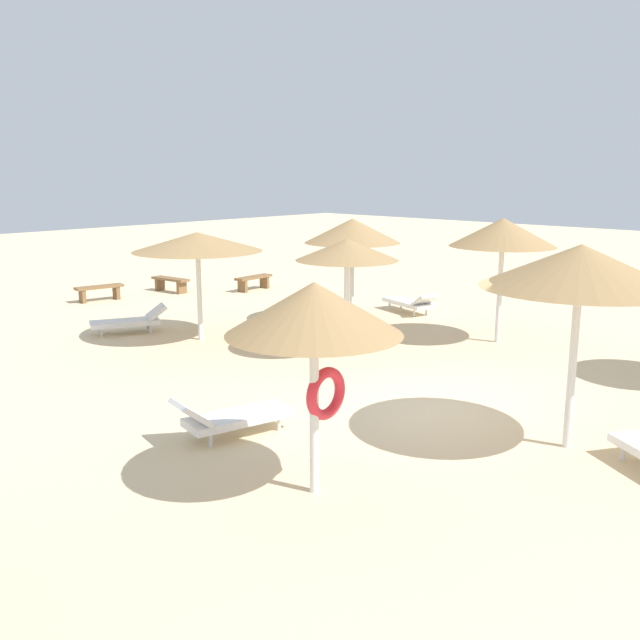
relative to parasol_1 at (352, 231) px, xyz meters
The scene contains 13 objects.
ground_plane 7.69m from the parasol_1, 126.16° to the right, with size 80.00×80.00×0.00m, color beige.
parasol_1 is the anchor object (origin of this frame).
parasol_3 9.07m from the parasol_1, 118.23° to the right, with size 2.84×2.84×3.06m.
parasol_4 10.14m from the parasol_1, 141.90° to the right, with size 2.22×2.22×2.76m.
parasol_5 4.20m from the parasol_1, 158.94° to the left, with size 3.11×3.11×2.64m.
parasol_6 4.01m from the parasol_1, 77.46° to the right, with size 2.50×2.50×2.99m.
parasol_7 3.33m from the parasol_1, 141.26° to the right, with size 2.27×2.27×2.62m.
lounger_1 3.18m from the parasol_1, ahead, with size 1.15×2.01×0.67m.
lounger_4 8.75m from the parasol_1, 152.06° to the right, with size 1.98×1.02×0.71m.
lounger_5 6.21m from the parasol_1, 144.15° to the left, with size 1.99×1.37×0.69m.
bench_0 8.08m from the parasol_1, 93.27° to the left, with size 0.57×1.54×0.49m.
bench_1 8.83m from the parasol_1, 110.22° to the left, with size 1.54×0.63×0.49m.
bench_2 6.61m from the parasol_1, 73.68° to the left, with size 1.53×0.53×0.49m.
Camera 1 is at (-9.75, -6.21, 4.10)m, focal length 39.20 mm.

